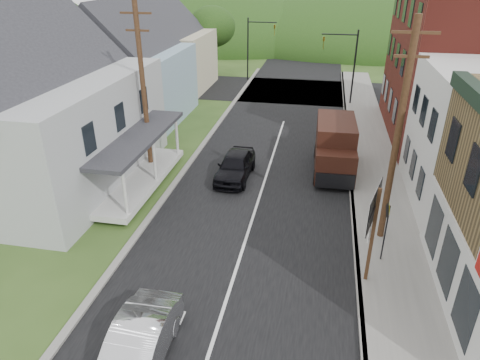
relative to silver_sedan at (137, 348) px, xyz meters
The scene contains 23 objects.
ground 5.02m from the silver_sedan, 67.73° to the left, with size 120.00×120.00×0.00m, color #2D4719.
road 14.74m from the silver_sedan, 82.65° to the left, with size 9.00×90.00×0.02m, color black.
cross_road 31.67m from the silver_sedan, 86.59° to the left, with size 60.00×9.00×0.02m, color black.
sidewalk_right 14.83m from the silver_sedan, 58.30° to the left, with size 2.80×55.00×0.15m, color slate.
curb_right 14.16m from the silver_sedan, 62.95° to the left, with size 0.20×55.00×0.15m, color slate.
curb_left 12.92m from the silver_sedan, 102.38° to the left, with size 0.30×55.00×0.12m, color slate.
storefront_red 25.67m from the silver_sedan, 58.60° to the left, with size 8.00×12.00×10.00m, color maroon.
house_gray 15.07m from the silver_sedan, 133.66° to the left, with size 10.20×12.24×8.35m.
house_blue 23.64m from the silver_sedan, 112.88° to the left, with size 7.14×8.16×7.28m.
house_cream 32.22m from the silver_sedan, 107.44° to the left, with size 7.14×8.16×7.28m.
utility_pole_right 11.72m from the silver_sedan, 47.27° to the left, with size 1.60×0.26×9.00m.
utility_pole_left 13.99m from the silver_sedan, 110.12° to the left, with size 1.60×0.26×9.00m.
traffic_signal_right 28.94m from the silver_sedan, 77.58° to the left, with size 2.87×0.20×6.00m.
traffic_signal_left 35.32m from the silver_sedan, 93.94° to the left, with size 2.87×0.20×6.00m.
tree_left_b 22.84m from the silver_sedan, 132.32° to the left, with size 4.80×4.80×6.94m.
tree_left_c 30.42m from the silver_sedan, 124.83° to the left, with size 5.80×5.80×8.41m.
tree_left_d 37.52m from the silver_sedan, 101.00° to the left, with size 4.80×4.80×6.94m.
forested_ridge 59.64m from the silver_sedan, 88.19° to the left, with size 90.00×30.00×16.00m, color #193811.
silver_sedan is the anchor object (origin of this frame).
dark_sedan 12.63m from the silver_sedan, 88.90° to the left, with size 1.70×4.22×1.44m, color black.
delivery_van 15.51m from the silver_sedan, 69.28° to the left, with size 2.25×5.18×2.87m.
route_sign_cluster 8.56m from the silver_sedan, 37.45° to the left, with size 0.64×2.08×3.74m.
warning_sign 9.77m from the silver_sedan, 41.11° to the left, with size 0.11×0.71×2.56m.
Camera 1 is at (2.67, -12.59, 10.41)m, focal length 32.00 mm.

